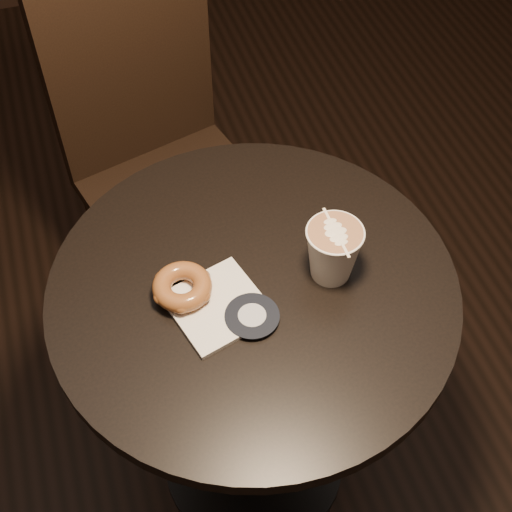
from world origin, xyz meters
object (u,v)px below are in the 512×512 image
object	(u,v)px
cafe_table	(253,346)
latte_cup	(333,253)
chair	(156,141)
doughnut	(182,287)
pastry_bag	(218,306)

from	to	relation	value
cafe_table	latte_cup	bearing A→B (deg)	-7.05
chair	doughnut	world-z (taller)	chair
doughnut	cafe_table	bearing A→B (deg)	-7.02
pastry_bag	doughnut	world-z (taller)	doughnut
cafe_table	latte_cup	xyz separation A→B (m)	(0.13, -0.02, 0.25)
pastry_bag	doughnut	bearing A→B (deg)	124.02
pastry_bag	chair	bearing A→B (deg)	72.89
cafe_table	doughnut	xyz separation A→B (m)	(-0.12, 0.01, 0.22)
chair	pastry_bag	distance (m)	0.66
chair	latte_cup	size ratio (longest dim) A/B	9.45
cafe_table	chair	distance (m)	0.61
cafe_table	chair	xyz separation A→B (m)	(-0.05, 0.61, 0.01)
pastry_bag	cafe_table	bearing A→B (deg)	5.71
cafe_table	latte_cup	world-z (taller)	latte_cup
latte_cup	doughnut	bearing A→B (deg)	172.96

